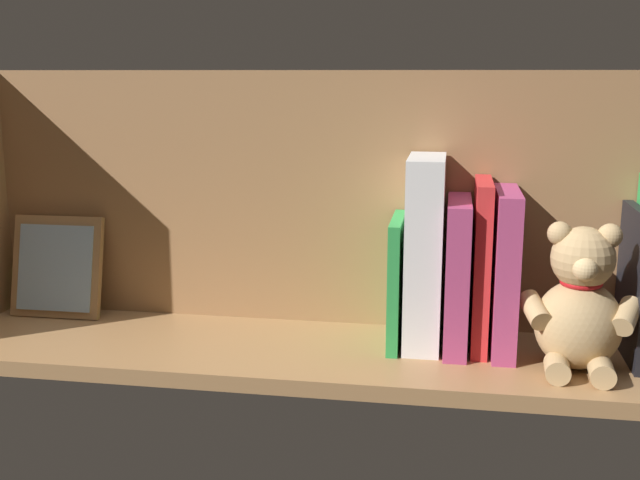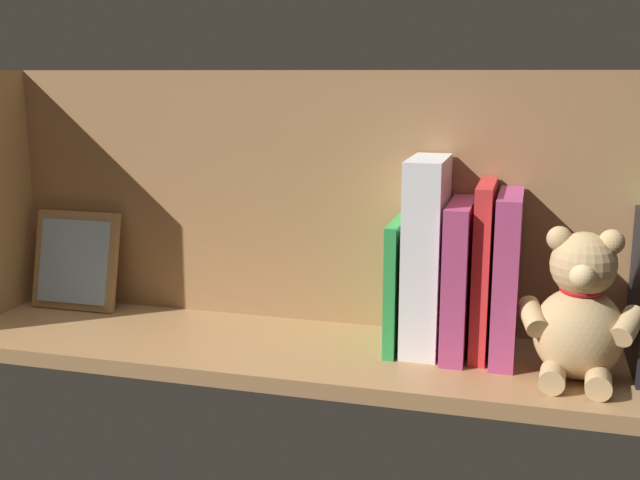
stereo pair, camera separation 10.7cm
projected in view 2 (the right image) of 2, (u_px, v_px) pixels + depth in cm
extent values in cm
cube|color=#A87A4C|center=(320.00, 352.00, 110.31)|extent=(112.34, 26.86, 2.20)
cube|color=#9F7046|center=(340.00, 200.00, 116.56)|extent=(112.34, 1.50, 38.16)
ellipsoid|color=tan|center=(578.00, 333.00, 97.13)|extent=(11.74, 10.64, 11.74)
sphere|color=tan|center=(584.00, 264.00, 95.25)|extent=(8.07, 8.07, 8.07)
sphere|color=tan|center=(612.00, 242.00, 93.64)|extent=(3.12, 3.12, 3.12)
sphere|color=tan|center=(559.00, 239.00, 95.57)|extent=(3.12, 3.12, 3.12)
sphere|color=#DBB77F|center=(583.00, 276.00, 92.21)|extent=(3.12, 3.12, 3.12)
cylinder|color=tan|center=(628.00, 326.00, 93.57)|extent=(4.82, 6.39, 4.34)
cylinder|color=tan|center=(533.00, 316.00, 97.12)|extent=(4.28, 6.31, 4.34)
cylinder|color=tan|center=(598.00, 383.00, 92.60)|extent=(3.38, 4.58, 3.12)
cylinder|color=tan|center=(552.00, 377.00, 94.28)|extent=(3.38, 4.58, 3.12)
torus|color=red|center=(582.00, 290.00, 95.93)|extent=(5.67, 5.67, 0.92)
cube|color=#B23F72|center=(507.00, 276.00, 103.73)|extent=(3.15, 14.50, 22.36)
cube|color=red|center=(483.00, 269.00, 105.09)|extent=(2.20, 13.11, 23.54)
cube|color=#B23F72|center=(459.00, 278.00, 105.54)|extent=(3.18, 14.53, 20.92)
cube|color=white|center=(426.00, 255.00, 106.61)|extent=(5.01, 13.30, 26.67)
cube|color=green|center=(398.00, 283.00, 108.40)|extent=(1.60, 13.76, 18.07)
cube|color=#A87A4C|center=(76.00, 260.00, 126.61)|extent=(14.62, 5.12, 15.86)
cube|color=#99B7D1|center=(74.00, 261.00, 125.93)|extent=(12.28, 3.67, 13.16)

